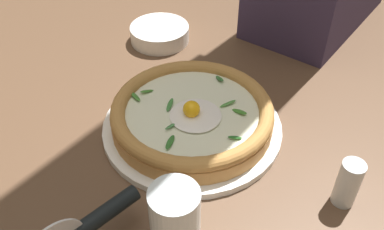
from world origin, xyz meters
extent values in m
cube|color=brown|center=(0.00, 0.00, -0.01)|extent=(2.40, 2.40, 0.03)
cylinder|color=white|center=(0.03, 0.00, 0.01)|extent=(0.30, 0.30, 0.01)
cylinder|color=#BD8445|center=(0.03, 0.00, 0.02)|extent=(0.26, 0.26, 0.03)
torus|color=#B68041|center=(0.03, 0.00, 0.04)|extent=(0.26, 0.26, 0.02)
cylinder|color=white|center=(0.03, 0.00, 0.04)|extent=(0.22, 0.22, 0.00)
ellipsoid|color=white|center=(0.02, 0.01, 0.04)|extent=(0.08, 0.08, 0.01)
sphere|color=#FBB115|center=(0.02, 0.01, 0.06)|extent=(0.03, 0.03, 0.03)
ellipsoid|color=#3C7F29|center=(-0.03, -0.05, 0.04)|extent=(0.03, 0.01, 0.01)
ellipsoid|color=#3C7B2D|center=(0.12, 0.04, 0.04)|extent=(0.03, 0.02, 0.01)
ellipsoid|color=#336D35|center=(0.06, -0.09, 0.04)|extent=(0.03, 0.02, 0.01)
ellipsoid|color=#345E29|center=(0.00, 0.02, 0.04)|extent=(0.02, 0.02, 0.01)
ellipsoid|color=#417F45|center=(0.02, 0.05, 0.04)|extent=(0.01, 0.03, 0.01)
ellipsoid|color=#3A7829|center=(0.12, 0.02, 0.04)|extent=(0.01, 0.03, 0.01)
ellipsoid|color=#246323|center=(-0.06, 0.00, 0.04)|extent=(0.02, 0.02, 0.01)
ellipsoid|color=#2D6828|center=(0.00, 0.08, 0.04)|extent=(0.02, 0.03, 0.00)
ellipsoid|color=#3A7E38|center=(0.06, 0.02, 0.04)|extent=(0.02, 0.03, 0.01)
ellipsoid|color=#4C8E40|center=(0.00, -0.05, 0.04)|extent=(0.02, 0.03, 0.01)
cylinder|color=white|center=(0.28, -0.15, 0.02)|extent=(0.13, 0.13, 0.03)
cylinder|color=black|center=(-0.04, 0.22, 0.04)|extent=(0.02, 0.10, 0.02)
cylinder|color=silver|center=(-0.11, 0.17, 0.05)|extent=(0.06, 0.06, 0.11)
cylinder|color=silver|center=(-0.22, -0.05, 0.04)|extent=(0.03, 0.03, 0.07)
camera|label=1|loc=(-0.34, 0.36, 0.49)|focal=39.90mm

